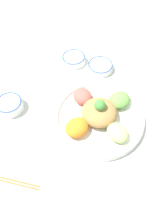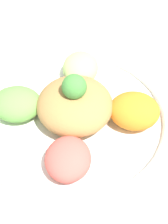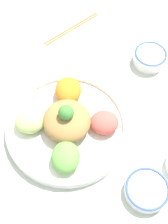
{
  "view_description": "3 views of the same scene",
  "coord_description": "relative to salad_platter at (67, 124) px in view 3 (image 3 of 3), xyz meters",
  "views": [
    {
      "loc": [
        0.09,
        -0.44,
        0.74
      ],
      "look_at": [
        -0.02,
        -0.02,
        0.1
      ],
      "focal_mm": 35.0,
      "sensor_mm": 36.0,
      "label": 1
    },
    {
      "loc": [
        -0.28,
        0.21,
        0.47
      ],
      "look_at": [
        0.03,
        0.01,
        0.02
      ],
      "focal_mm": 50.0,
      "sensor_mm": 36.0,
      "label": 2
    },
    {
      "loc": [
        0.25,
        0.38,
        0.82
      ],
      "look_at": [
        -0.01,
        0.05,
        0.08
      ],
      "focal_mm": 50.0,
      "sensor_mm": 36.0,
      "label": 3
    }
  ],
  "objects": [
    {
      "name": "rice_bowl_blue",
      "position": [
        -0.05,
        0.28,
        -0.01
      ],
      "size": [
        0.12,
        0.12,
        0.03
      ],
      "color": "white",
      "rests_on": "ground_plane"
    },
    {
      "name": "chopsticks_pair_near",
      "position": [
        -0.25,
        -0.31,
        -0.03
      ],
      "size": [
        0.24,
        0.02,
        0.01
      ],
      "rotation": [
        0.0,
        0.0,
        0.02
      ],
      "color": "#9E6B3D",
      "rests_on": "ground_plane"
    },
    {
      "name": "ground_plane",
      "position": [
        -0.03,
        -0.03,
        -0.03
      ],
      "size": [
        2.4,
        2.4,
        0.0
      ],
      "primitive_type": "plane",
      "color": "silver"
    },
    {
      "name": "sauce_bowl_red",
      "position": [
        -0.36,
        -0.03,
        -0.0
      ],
      "size": [
        0.11,
        0.11,
        0.05
      ],
      "color": "white",
      "rests_on": "ground_plane"
    },
    {
      "name": "salad_platter",
      "position": [
        0.0,
        0.0,
        0.0
      ],
      "size": [
        0.36,
        0.36,
        0.12
      ],
      "color": "white",
      "rests_on": "ground_plane"
    }
  ]
}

